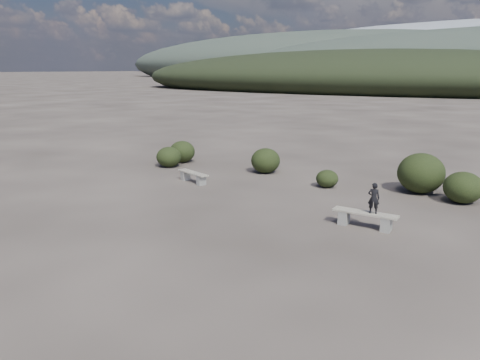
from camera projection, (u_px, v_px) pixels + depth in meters
The scene contains 10 objects.
ground at pixel (160, 239), 13.39m from camera, with size 1200.00×1200.00×0.00m, color #322B26.
bench_left at pixel (193, 176), 19.99m from camera, with size 1.81×0.90×0.45m.
bench_right at pixel (365, 218), 14.31m from camera, with size 1.98×0.43×0.49m.
seated_person at pixel (374, 198), 14.03m from camera, with size 0.35×0.23×0.95m, color black.
shrub_a at pixel (169, 157), 23.12m from camera, with size 1.22×1.22×1.00m, color black.
shrub_b at pixel (266, 161), 21.78m from camera, with size 1.35×1.35×1.16m, color black.
shrub_c at pixel (327, 179), 19.16m from camera, with size 0.91×0.91×0.73m, color black.
shrub_d at pixel (421, 173), 18.24m from camera, with size 1.79×1.79×1.57m, color black.
shrub_e at pixel (463, 188), 16.88m from camera, with size 1.38×1.38×1.15m, color black.
shrub_f at pixel (182, 152), 24.25m from camera, with size 1.32×1.32×1.11m, color black.
Camera 1 is at (8.65, -9.48, 4.76)m, focal length 35.00 mm.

